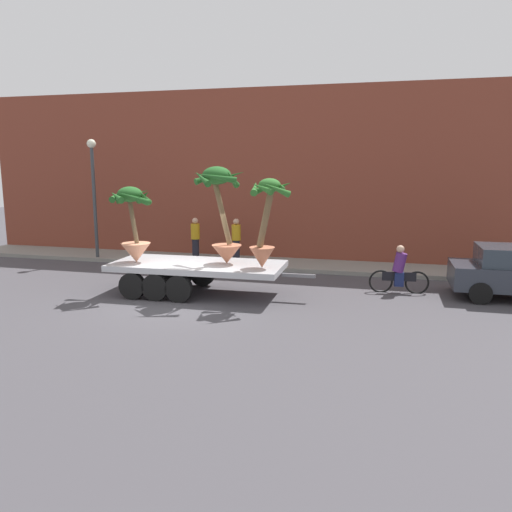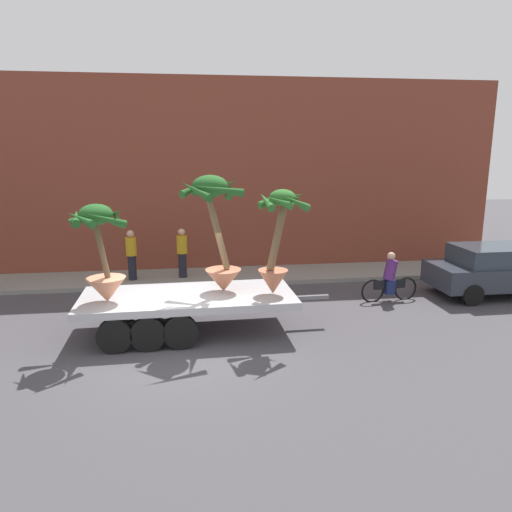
% 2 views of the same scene
% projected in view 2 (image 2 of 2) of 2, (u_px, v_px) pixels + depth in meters
% --- Properties ---
extents(ground_plane, '(60.00, 60.00, 0.00)m').
position_uv_depth(ground_plane, '(178.00, 350.00, 11.05)').
color(ground_plane, '#423F44').
extents(sidewalk, '(24.00, 2.20, 0.15)m').
position_uv_depth(sidewalk, '(182.00, 278.00, 16.93)').
color(sidewalk, gray).
rests_on(sidewalk, ground).
extents(building_facade, '(24.00, 1.20, 7.03)m').
position_uv_depth(building_facade, '(180.00, 176.00, 17.82)').
color(building_facade, brown).
rests_on(building_facade, ground).
extents(flatbed_trailer, '(6.30, 2.39, 0.98)m').
position_uv_depth(flatbed_trailer, '(178.00, 304.00, 11.97)').
color(flatbed_trailer, '#B7BABF').
rests_on(flatbed_trailer, ground).
extents(potted_palm_rear, '(1.27, 1.40, 2.60)m').
position_uv_depth(potted_palm_rear, '(278.00, 240.00, 11.73)').
color(potted_palm_rear, '#B26647').
rests_on(potted_palm_rear, flatbed_trailer).
extents(potted_palm_middle, '(1.45, 1.52, 2.33)m').
position_uv_depth(potted_palm_middle, '(102.00, 253.00, 11.12)').
color(potted_palm_middle, tan).
rests_on(potted_palm_middle, flatbed_trailer).
extents(potted_palm_front, '(1.57, 1.71, 2.93)m').
position_uv_depth(potted_palm_front, '(216.00, 228.00, 11.85)').
color(potted_palm_front, '#B26647').
rests_on(potted_palm_front, flatbed_trailer).
extents(cyclist, '(1.84, 0.38, 1.54)m').
position_uv_depth(cyclist, '(390.00, 279.00, 14.48)').
color(cyclist, black).
rests_on(cyclist, ground).
extents(parked_car, '(4.18, 2.00, 1.58)m').
position_uv_depth(parked_car, '(496.00, 269.00, 15.04)').
color(parked_car, '#2D333D').
rests_on(parked_car, ground).
extents(pedestrian_near_gate, '(0.36, 0.36, 1.71)m').
position_uv_depth(pedestrian_near_gate, '(131.00, 254.00, 16.22)').
color(pedestrian_near_gate, black).
rests_on(pedestrian_near_gate, sidewalk).
extents(pedestrian_far_left, '(0.36, 0.36, 1.71)m').
position_uv_depth(pedestrian_far_left, '(182.00, 252.00, 16.55)').
color(pedestrian_far_left, black).
rests_on(pedestrian_far_left, sidewalk).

